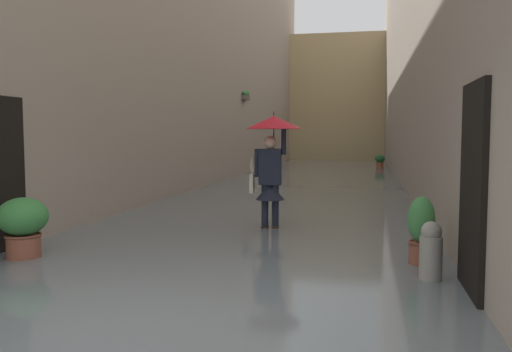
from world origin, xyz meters
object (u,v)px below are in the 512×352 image
(potted_plant_far_left, at_px, (421,231))
(mooring_bollard, at_px, (431,254))
(person_wading, at_px, (272,150))
(potted_plant_near_right, at_px, (23,225))
(potted_plant_mid_left, at_px, (380,161))

(potted_plant_far_left, xyz_separation_m, mooring_bollard, (-0.04, 0.71, -0.12))
(mooring_bollard, bearing_deg, potted_plant_far_left, -87.04)
(person_wading, distance_m, potted_plant_far_left, 3.27)
(person_wading, distance_m, mooring_bollard, 3.84)
(potted_plant_near_right, relative_size, mooring_bollard, 1.19)
(potted_plant_near_right, height_order, mooring_bollard, potted_plant_near_right)
(person_wading, bearing_deg, potted_plant_mid_left, -97.34)
(potted_plant_mid_left, bearing_deg, person_wading, 82.66)
(potted_plant_far_left, relative_size, potted_plant_mid_left, 1.31)
(person_wading, distance_m, potted_plant_near_right, 4.10)
(person_wading, height_order, potted_plant_far_left, person_wading)
(potted_plant_far_left, distance_m, potted_plant_near_right, 5.09)
(person_wading, distance_m, potted_plant_mid_left, 17.43)
(person_wading, relative_size, potted_plant_near_right, 2.39)
(potted_plant_far_left, height_order, mooring_bollard, potted_plant_far_left)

